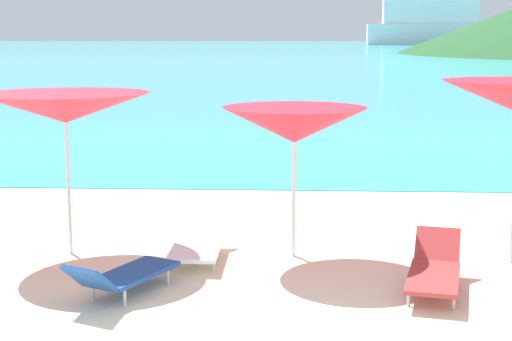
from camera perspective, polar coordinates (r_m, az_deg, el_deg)
name	(u,v)px	position (r m, az deg, el deg)	size (l,w,h in m)	color
ground_plane	(287,187)	(15.99, 2.33, -1.24)	(50.00, 100.00, 0.30)	beige
ocean_water	(295,46)	(234.58, 2.92, 9.19)	(650.00, 440.00, 0.02)	#38B7CC
umbrella_1	(65,108)	(10.56, -13.95, 4.51)	(2.39, 2.39, 2.20)	silver
umbrella_2	(294,125)	(10.17, 2.85, 3.37)	(1.98, 1.98, 2.02)	silver
lounge_chair_0	(123,275)	(9.00, -9.85, -7.61)	(1.13, 1.62, 0.54)	#1E478C
lounge_chair_2	(435,268)	(9.31, 13.08, -7.07)	(0.91, 1.75, 0.57)	#A53333
lounge_chair_3	(198,241)	(10.38, -4.31, -5.20)	(0.63, 1.59, 0.56)	white
cruise_ship	(429,21)	(267.71, 12.71, 10.76)	(41.39, 11.61, 20.91)	white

